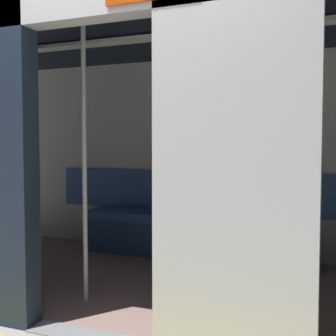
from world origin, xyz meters
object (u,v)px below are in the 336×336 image
(grab_pole_door, at_px, (85,163))
(grab_pole_far, at_px, (182,165))
(handbag, at_px, (172,205))
(train_car, at_px, (153,112))
(bench_seat, at_px, (193,226))
(book, at_px, (245,216))
(person_seated, at_px, (206,196))

(grab_pole_door, bearing_deg, grab_pole_far, -175.99)
(handbag, relative_size, grab_pole_door, 0.12)
(handbag, bearing_deg, grab_pole_far, 113.44)
(handbag, xyz_separation_m, grab_pole_far, (-0.65, 1.51, 0.52))
(train_car, height_order, bench_seat, train_car)
(book, bearing_deg, person_seated, -1.96)
(book, height_order, grab_pole_far, grab_pole_far)
(bench_seat, bearing_deg, grab_pole_door, 75.29)
(book, relative_size, grab_pole_far, 0.10)
(book, xyz_separation_m, grab_pole_far, (0.15, 1.48, 0.59))
(grab_pole_far, bearing_deg, grab_pole_door, 4.01)
(grab_pole_far, bearing_deg, train_car, -48.42)
(grab_pole_far, bearing_deg, bench_seat, -74.75)
(train_car, xyz_separation_m, grab_pole_far, (-0.44, 0.50, -0.42))
(person_seated, height_order, grab_pole_far, grab_pole_far)
(bench_seat, bearing_deg, book, -173.71)
(grab_pole_door, height_order, grab_pole_far, same)
(train_car, relative_size, book, 29.09)
(bench_seat, xyz_separation_m, grab_pole_door, (0.39, 1.48, 0.72))
(grab_pole_door, bearing_deg, train_car, -120.95)
(person_seated, bearing_deg, grab_pole_far, 99.34)
(train_car, relative_size, grab_pole_door, 2.98)
(person_seated, distance_m, grab_pole_door, 1.58)
(train_car, height_order, book, train_car)
(bench_seat, height_order, grab_pole_door, grab_pole_door)
(train_car, relative_size, bench_seat, 2.57)
(bench_seat, height_order, book, book)
(book, distance_m, grab_pole_door, 1.89)
(grab_pole_door, bearing_deg, bench_seat, -104.71)
(train_car, distance_m, grab_pole_door, 0.77)
(book, bearing_deg, handbag, -20.19)
(book, height_order, grab_pole_door, grab_pole_door)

